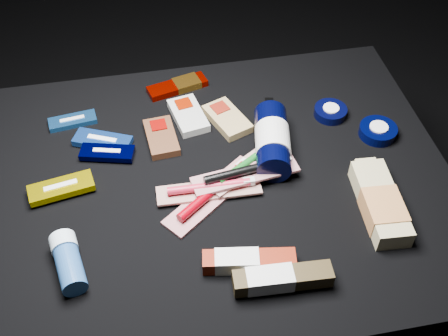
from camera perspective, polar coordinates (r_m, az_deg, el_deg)
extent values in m
plane|color=black|center=(1.49, -0.50, -11.41)|extent=(3.00, 3.00, 0.00)
cube|color=black|center=(1.32, -0.56, -6.89)|extent=(0.98, 0.78, 0.40)
cube|color=#1D579B|center=(1.33, -15.12, 4.64)|extent=(0.11, 0.05, 0.01)
cube|color=silver|center=(1.33, -15.13, 4.67)|extent=(0.06, 0.02, 0.01)
cube|color=blue|center=(1.26, -12.23, 2.70)|extent=(0.13, 0.09, 0.01)
cube|color=silver|center=(1.26, -12.24, 2.74)|extent=(0.06, 0.04, 0.02)
cube|color=#00012E|center=(1.23, -11.78, 1.53)|extent=(0.12, 0.07, 0.01)
cube|color=white|center=(1.23, -11.79, 1.56)|extent=(0.06, 0.03, 0.02)
cube|color=#CAB501|center=(1.18, -16.20, -1.95)|extent=(0.14, 0.07, 0.02)
cube|color=silver|center=(1.18, -16.21, -1.92)|extent=(0.07, 0.02, 0.02)
cube|color=#4C2B18|center=(1.25, -6.38, 3.11)|extent=(0.07, 0.12, 0.02)
cube|color=#630301|center=(1.27, -6.65, 4.07)|extent=(0.04, 0.04, 0.02)
cube|color=#B9BAB3|center=(1.30, -3.65, 5.34)|extent=(0.09, 0.13, 0.02)
cube|color=#6F1200|center=(1.32, -4.10, 6.24)|extent=(0.04, 0.04, 0.02)
cube|color=tan|center=(1.28, 0.33, 5.01)|extent=(0.10, 0.14, 0.02)
cube|color=maroon|center=(1.30, -0.42, 5.85)|extent=(0.05, 0.05, 0.02)
cube|color=#820700|center=(1.38, -4.76, 8.26)|extent=(0.15, 0.08, 0.02)
cube|color=#A0691D|center=(1.39, -3.81, 8.58)|extent=(0.07, 0.06, 0.02)
cylinder|color=black|center=(1.20, 4.90, 2.79)|extent=(0.11, 0.19, 0.07)
cylinder|color=silver|center=(1.20, 4.97, 2.66)|extent=(0.09, 0.09, 0.07)
cylinder|color=black|center=(1.27, 4.68, 5.98)|extent=(0.03, 0.03, 0.03)
cube|color=black|center=(1.30, 4.62, 6.43)|extent=(0.02, 0.03, 0.02)
cylinder|color=black|center=(1.33, 10.76, 5.63)|extent=(0.08, 0.08, 0.02)
cylinder|color=white|center=(1.32, 10.77, 5.68)|extent=(0.04, 0.04, 0.02)
cylinder|color=black|center=(1.30, 15.36, 3.63)|extent=(0.08, 0.08, 0.02)
cylinder|color=white|center=(1.30, 15.38, 3.69)|extent=(0.04, 0.04, 0.03)
cube|color=tan|center=(1.14, 15.54, -3.41)|extent=(0.08, 0.20, 0.04)
cube|color=#C17C44|center=(1.13, 15.87, -4.18)|extent=(0.08, 0.10, 0.04)
cube|color=tan|center=(1.20, 14.16, 0.16)|extent=(0.05, 0.02, 0.03)
cylinder|color=navy|center=(1.04, -15.35, -9.88)|extent=(0.06, 0.10, 0.05)
cylinder|color=silver|center=(1.08, -15.99, -7.42)|extent=(0.05, 0.04, 0.05)
cube|color=#BDB7B0|center=(1.14, -1.16, -2.75)|extent=(0.22, 0.19, 0.01)
cylinder|color=#7F000A|center=(1.12, -1.17, -2.30)|extent=(0.16, 0.13, 0.02)
cube|color=silver|center=(1.17, 1.86, 0.32)|extent=(0.03, 0.03, 0.01)
cube|color=beige|center=(1.13, -1.53, -2.30)|extent=(0.21, 0.06, 0.01)
cylinder|color=#B21D36|center=(1.13, -1.55, -1.89)|extent=(0.17, 0.02, 0.02)
cube|color=beige|center=(1.13, 2.55, -1.37)|extent=(0.02, 0.01, 0.01)
cube|color=silver|center=(1.17, 2.26, 0.12)|extent=(0.19, 0.14, 0.01)
cylinder|color=#105218|center=(1.16, 2.28, 0.50)|extent=(0.14, 0.10, 0.02)
cube|color=#BABBB7|center=(1.20, 4.80, 2.33)|extent=(0.03, 0.02, 0.01)
cube|color=beige|center=(1.14, 2.19, -0.68)|extent=(0.23, 0.08, 0.01)
cylinder|color=black|center=(1.13, 2.21, -0.24)|extent=(0.18, 0.04, 0.02)
cube|color=silver|center=(1.16, 6.20, 0.79)|extent=(0.03, 0.02, 0.01)
cube|color=maroon|center=(1.03, 2.56, -9.46)|extent=(0.17, 0.06, 0.03)
cube|color=silver|center=(1.02, 1.31, -9.46)|extent=(0.08, 0.05, 0.03)
cube|color=#30250F|center=(1.00, 5.98, -11.11)|extent=(0.18, 0.05, 0.03)
cube|color=beige|center=(1.00, 4.67, -11.23)|extent=(0.09, 0.05, 0.03)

